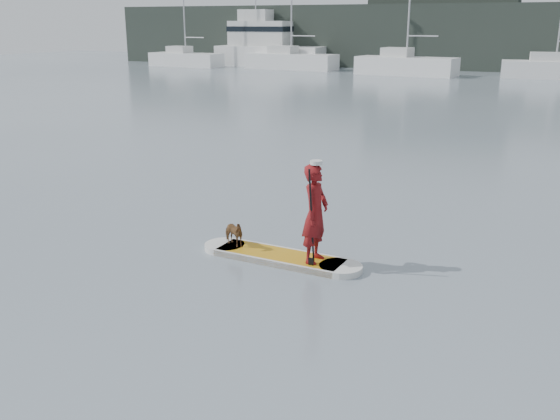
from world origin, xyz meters
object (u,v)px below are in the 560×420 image
at_px(sailboat_c, 405,64).
at_px(sailboat_d, 554,68).
at_px(paddler, 315,214).
at_px(sailboat_b, 291,59).
at_px(dog, 233,233).
at_px(sailboat_a, 185,58).
at_px(motor_yacht_b, 266,45).
at_px(paddleboard, 280,257).

bearing_deg(sailboat_c, sailboat_d, 14.72).
xyz_separation_m(paddler, sailboat_b, (-20.38, 46.25, -0.11)).
bearing_deg(paddler, sailboat_d, -1.34).
bearing_deg(paddler, dog, 89.04).
distance_m(paddler, sailboat_b, 50.54).
bearing_deg(sailboat_a, sailboat_d, 5.60).
bearing_deg(sailboat_c, sailboat_a, -177.47).
distance_m(sailboat_c, sailboat_d, 11.77).
relative_size(dog, sailboat_b, 0.05).
height_order(dog, sailboat_d, sailboat_d).
bearing_deg(motor_yacht_b, dog, -65.30).
distance_m(sailboat_c, motor_yacht_b, 16.61).
bearing_deg(paddler, sailboat_c, 13.60).
bearing_deg(sailboat_d, paddleboard, -99.70).
relative_size(paddleboard, motor_yacht_b, 0.30).
bearing_deg(motor_yacht_b, sailboat_b, -36.94).
bearing_deg(sailboat_d, dog, -101.02).
distance_m(paddler, motor_yacht_b, 54.96).
bearing_deg(motor_yacht_b, sailboat_a, -153.09).
bearing_deg(dog, sailboat_c, 34.10).
bearing_deg(dog, paddler, -68.23).
bearing_deg(paddleboard, dog, 180.00).
height_order(paddleboard, sailboat_c, sailboat_c).
bearing_deg(sailboat_c, motor_yacht_b, 167.64).
bearing_deg(paddleboard, sailboat_a, 127.65).
distance_m(sailboat_d, motor_yacht_b, 27.60).
relative_size(paddleboard, sailboat_d, 0.27).
bearing_deg(motor_yacht_b, sailboat_d, -7.75).
height_order(paddler, dog, paddler).
height_order(sailboat_a, sailboat_d, sailboat_d).
distance_m(sailboat_b, sailboat_c, 11.92).
relative_size(paddleboard, dog, 5.30).
height_order(sailboat_a, motor_yacht_b, sailboat_a).
xyz_separation_m(paddler, sailboat_c, (-8.70, 43.86, -0.14)).
xyz_separation_m(paddleboard, sailboat_c, (-7.97, 43.82, 0.84)).
bearing_deg(dog, paddleboard, -68.23).
bearing_deg(paddleboard, motor_yacht_b, 119.00).
relative_size(paddler, sailboat_a, 0.16).
bearing_deg(sailboat_a, paddler, -49.53).
bearing_deg(sailboat_d, motor_yacht_b, 167.16).
height_order(sailboat_d, motor_yacht_b, sailboat_d).
bearing_deg(motor_yacht_b, paddleboard, -64.32).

